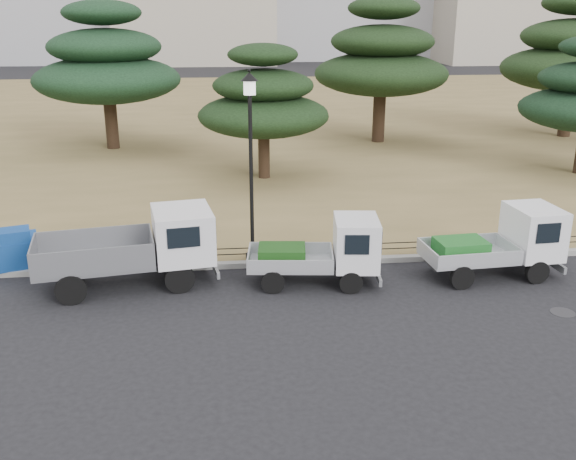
{
  "coord_description": "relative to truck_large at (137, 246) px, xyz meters",
  "views": [
    {
      "loc": [
        -1.71,
        -14.76,
        7.03
      ],
      "look_at": [
        0.0,
        2.0,
        1.3
      ],
      "focal_mm": 40.0,
      "sensor_mm": 36.0,
      "label": 1
    }
  ],
  "objects": [
    {
      "name": "curb",
      "position": [
        4.1,
        0.96,
        -1.04
      ],
      "size": [
        120.0,
        0.25,
        0.16
      ],
      "primitive_type": "cube",
      "color": "gray",
      "rests_on": "ground"
    },
    {
      "name": "ground",
      "position": [
        4.1,
        -1.64,
        -1.12
      ],
      "size": [
        220.0,
        220.0,
        0.0
      ],
      "primitive_type": "plane",
      "color": "black"
    },
    {
      "name": "street_lamp",
      "position": [
        3.15,
        1.26,
        2.65
      ],
      "size": [
        0.48,
        0.48,
        5.36
      ],
      "color": "black",
      "rests_on": "lawn"
    },
    {
      "name": "truck_kei_front",
      "position": [
        5.0,
        -0.42,
        -0.21
      ],
      "size": [
        3.62,
        1.84,
        1.84
      ],
      "rotation": [
        0.0,
        0.0,
        -0.11
      ],
      "color": "black",
      "rests_on": "ground"
    },
    {
      "name": "pine_center_left",
      "position": [
        4.14,
        10.99,
        2.31
      ],
      "size": [
        5.6,
        5.6,
        5.7
      ],
      "color": "black",
      "rests_on": "lawn"
    },
    {
      "name": "tarp_pile",
      "position": [
        -3.82,
        1.42,
        -0.52
      ],
      "size": [
        1.98,
        1.68,
        1.13
      ],
      "rotation": [
        0.0,
        0.0,
        0.3
      ],
      "color": "#124292",
      "rests_on": "lawn"
    },
    {
      "name": "pine_east_far",
      "position": [
        22.26,
        19.11,
        3.67
      ],
      "size": [
        8.01,
        8.01,
        8.05
      ],
      "color": "black",
      "rests_on": "lawn"
    },
    {
      "name": "pine_center_right",
      "position": [
        11.05,
        18.61,
        3.49
      ],
      "size": [
        7.27,
        7.27,
        7.71
      ],
      "color": "black",
      "rests_on": "lawn"
    },
    {
      "name": "truck_large",
      "position": [
        0.0,
        0.0,
        0.0
      ],
      "size": [
        4.87,
        2.54,
        2.02
      ],
      "rotation": [
        0.0,
        0.0,
        0.16
      ],
      "color": "black",
      "rests_on": "ground"
    },
    {
      "name": "pine_west_near",
      "position": [
        -3.45,
        18.21,
        3.35
      ],
      "size": [
        7.5,
        7.5,
        7.5
      ],
      "color": "black",
      "rests_on": "lawn"
    },
    {
      "name": "truck_kei_rear",
      "position": [
        10.0,
        -0.36,
        -0.16
      ],
      "size": [
        3.82,
        1.87,
        1.94
      ],
      "rotation": [
        0.0,
        0.0,
        0.08
      ],
      "color": "black",
      "rests_on": "ground"
    },
    {
      "name": "pipe_fence",
      "position": [
        4.1,
        1.11,
        -0.68
      ],
      "size": [
        38.0,
        0.04,
        0.4
      ],
      "color": "black",
      "rests_on": "lawn"
    },
    {
      "name": "manhole",
      "position": [
        10.6,
        -2.84,
        -1.12
      ],
      "size": [
        0.6,
        0.6,
        0.01
      ],
      "primitive_type": "cylinder",
      "color": "#2D2D30",
      "rests_on": "ground"
    },
    {
      "name": "lawn",
      "position": [
        4.1,
        28.96,
        -1.05
      ],
      "size": [
        120.0,
        56.0,
        0.15
      ],
      "primitive_type": "cube",
      "color": "olive",
      "rests_on": "ground"
    }
  ]
}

